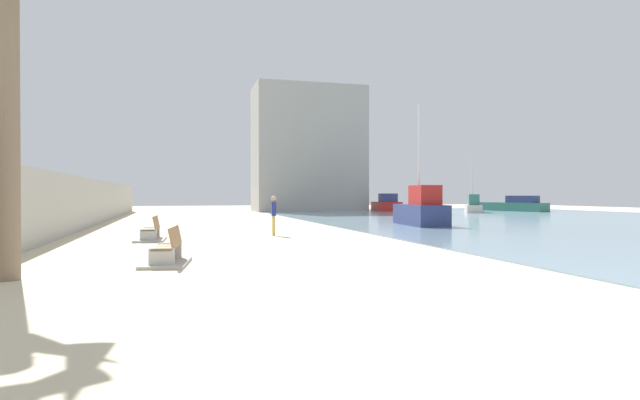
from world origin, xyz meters
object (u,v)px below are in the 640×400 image
person_walking (274,212)px  palm_tree (4,9)px  bench_near (167,255)px  bench_far (151,235)px  boat_distant (387,204)px  boat_nearest (515,205)px  boat_outer (473,206)px  boat_far_left (421,210)px

person_walking → palm_tree: bearing=-126.1°
bench_near → person_walking: bearing=63.3°
bench_near → bench_far: 7.51m
boat_distant → boat_nearest: boat_distant is taller
boat_nearest → bench_near: bearing=-135.5°
boat_nearest → boat_outer: bearing=-164.4°
palm_tree → person_walking: bearing=53.9°
bench_far → boat_nearest: size_ratio=0.27×
palm_tree → bench_far: 11.01m
person_walking → boat_far_left: boat_far_left is taller
palm_tree → person_walking: size_ratio=4.46×
boat_nearest → boat_distant: bearing=162.4°
palm_tree → boat_outer: palm_tree is taller
bench_far → person_walking: size_ratio=1.22×
bench_near → boat_distant: size_ratio=0.50×
palm_tree → bench_near: 6.58m
person_walking → boat_nearest: person_walking is taller
boat_distant → boat_outer: size_ratio=0.62×
boat_outer → boat_nearest: bearing=15.6°
person_walking → boat_outer: (25.03, 24.52, -0.32)m
person_walking → bench_far: bearing=-166.7°
boat_outer → boat_far_left: bearing=-128.3°
person_walking → boat_outer: 35.04m
bench_far → boat_far_left: boat_far_left is taller
bench_far → boat_far_left: (14.65, 6.09, 0.68)m
person_walking → boat_far_left: (9.55, 4.88, -0.12)m
boat_distant → boat_outer: (7.01, -5.91, -0.04)m
bench_far → boat_far_left: 15.88m
bench_far → boat_far_left: size_ratio=0.30×
palm_tree → bench_far: bearing=74.8°
palm_tree → boat_outer: size_ratio=1.09×
bench_near → boat_outer: 44.35m
bench_near → boat_distant: boat_distant is taller
bench_near → boat_nearest: bearing=44.5°
palm_tree → boat_distant: size_ratio=1.76×
person_walking → boat_nearest: 40.79m
bench_near → person_walking: person_walking is taller
boat_outer → bench_far: bearing=-139.5°
boat_far_left → boat_outer: bearing=51.7°
boat_distant → boat_far_left: bearing=-108.4°
person_walking → boat_nearest: size_ratio=0.22×
person_walking → boat_outer: bearing=44.4°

